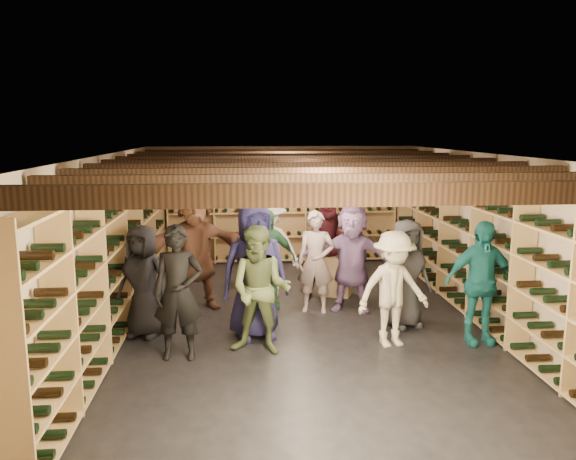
# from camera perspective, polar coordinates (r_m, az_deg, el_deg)

# --- Properties ---
(ground) EXTENTS (8.00, 8.00, 0.00)m
(ground) POSITION_cam_1_polar(r_m,az_deg,el_deg) (8.20, 1.52, -9.37)
(ground) COLOR black
(ground) RESTS_ON ground
(walls) EXTENTS (5.52, 8.02, 2.40)m
(walls) POSITION_cam_1_polar(r_m,az_deg,el_deg) (7.88, 1.56, -1.12)
(walls) COLOR #B9A990
(walls) RESTS_ON ground
(ceiling) EXTENTS (5.50, 8.00, 0.01)m
(ceiling) POSITION_cam_1_polar(r_m,az_deg,el_deg) (7.74, 1.60, 7.63)
(ceiling) COLOR beige
(ceiling) RESTS_ON walls
(ceiling_joists) EXTENTS (5.40, 7.12, 0.18)m
(ceiling_joists) POSITION_cam_1_polar(r_m,az_deg,el_deg) (7.74, 1.60, 6.59)
(ceiling_joists) COLOR black
(ceiling_joists) RESTS_ON ground
(wine_rack_left) EXTENTS (0.32, 7.50, 2.15)m
(wine_rack_left) POSITION_cam_1_polar(r_m,az_deg,el_deg) (8.04, -16.98, -2.25)
(wine_rack_left) COLOR tan
(wine_rack_left) RESTS_ON ground
(wine_rack_right) EXTENTS (0.32, 7.50, 2.15)m
(wine_rack_right) POSITION_cam_1_polar(r_m,az_deg,el_deg) (8.58, 18.87, -1.59)
(wine_rack_right) COLOR tan
(wine_rack_right) RESTS_ON ground
(wine_rack_back) EXTENTS (4.70, 0.30, 2.15)m
(wine_rack_back) POSITION_cam_1_polar(r_m,az_deg,el_deg) (11.66, -0.56, 1.96)
(wine_rack_back) COLOR tan
(wine_rack_back) RESTS_ON ground
(crate_stack_left) EXTENTS (0.59, 0.50, 0.68)m
(crate_stack_left) POSITION_cam_1_polar(r_m,az_deg,el_deg) (9.43, 4.78, -4.63)
(crate_stack_left) COLOR tan
(crate_stack_left) RESTS_ON ground
(crate_stack_right) EXTENTS (0.53, 0.38, 0.68)m
(crate_stack_right) POSITION_cam_1_polar(r_m,az_deg,el_deg) (10.06, -3.07, -3.66)
(crate_stack_right) COLOR tan
(crate_stack_right) RESTS_ON ground
(crate_loose) EXTENTS (0.52, 0.36, 0.17)m
(crate_loose) POSITION_cam_1_polar(r_m,az_deg,el_deg) (10.24, 10.86, -5.06)
(crate_loose) COLOR tan
(crate_loose) RESTS_ON ground
(person_0) EXTENTS (0.87, 0.73, 1.51)m
(person_0) POSITION_cam_1_polar(r_m,az_deg,el_deg) (7.74, -14.51, -5.04)
(person_0) COLOR black
(person_0) RESTS_ON ground
(person_1) EXTENTS (0.62, 0.42, 1.64)m
(person_1) POSITION_cam_1_polar(r_m,az_deg,el_deg) (6.86, -11.09, -6.29)
(person_1) COLOR black
(person_1) RESTS_ON ground
(person_2) EXTENTS (0.92, 0.80, 1.60)m
(person_2) POSITION_cam_1_polar(r_m,az_deg,el_deg) (6.93, -2.81, -6.12)
(person_2) COLOR #526238
(person_2) RESTS_ON ground
(person_3) EXTENTS (1.06, 0.74, 1.50)m
(person_3) POSITION_cam_1_polar(r_m,az_deg,el_deg) (7.28, 10.64, -5.92)
(person_3) COLOR beige
(person_3) RESTS_ON ground
(person_4) EXTENTS (0.96, 0.42, 1.61)m
(person_4) POSITION_cam_1_polar(r_m,az_deg,el_deg) (7.64, 18.92, -5.07)
(person_4) COLOR #1A6D6F
(person_4) RESTS_ON ground
(person_5) EXTENTS (1.83, 0.85, 1.90)m
(person_5) POSITION_cam_1_polar(r_m,az_deg,el_deg) (8.71, -9.41, -1.85)
(person_5) COLOR brown
(person_5) RESTS_ON ground
(person_6) EXTENTS (1.01, 0.79, 1.84)m
(person_6) POSITION_cam_1_polar(r_m,az_deg,el_deg) (7.42, -3.42, -4.08)
(person_6) COLOR #1E1D4A
(person_6) RESTS_ON ground
(person_7) EXTENTS (0.63, 0.49, 1.55)m
(person_7) POSITION_cam_1_polar(r_m,az_deg,el_deg) (8.48, 2.83, -3.25)
(person_7) COLOR gray
(person_7) RESTS_ON ground
(person_8) EXTENTS (0.96, 0.79, 1.82)m
(person_8) POSITION_cam_1_polar(r_m,az_deg,el_deg) (9.20, 4.34, -1.33)
(person_8) COLOR #44141C
(person_8) RESTS_ON ground
(person_9) EXTENTS (1.23, 1.00, 1.65)m
(person_9) POSITION_cam_1_polar(r_m,az_deg,el_deg) (9.19, -1.97, -1.86)
(person_9) COLOR beige
(person_9) RESTS_ON ground
(person_10) EXTENTS (0.94, 0.47, 1.54)m
(person_10) POSITION_cam_1_polar(r_m,az_deg,el_deg) (8.67, -2.19, -2.97)
(person_10) COLOR #255234
(person_10) RESTS_ON ground
(person_11) EXTENTS (1.61, 0.89, 1.66)m
(person_11) POSITION_cam_1_polar(r_m,az_deg,el_deg) (8.56, 6.50, -2.82)
(person_11) COLOR #836299
(person_11) RESTS_ON ground
(person_12) EXTENTS (0.86, 0.70, 1.53)m
(person_12) POSITION_cam_1_polar(r_m,az_deg,el_deg) (8.02, 11.92, -4.35)
(person_12) COLOR #343439
(person_12) RESTS_ON ground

